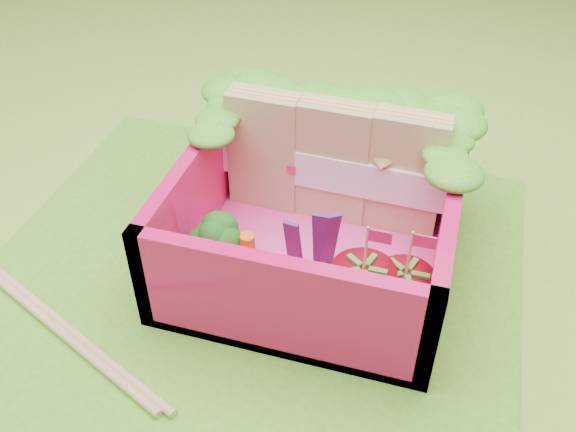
# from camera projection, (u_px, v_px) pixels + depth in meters

# --- Properties ---
(ground) EXTENTS (14.00, 14.00, 0.00)m
(ground) POSITION_uv_depth(u_px,v_px,m) (243.00, 292.00, 3.13)
(ground) COLOR #8DBA34
(ground) RESTS_ON ground
(placemat) EXTENTS (2.60, 2.60, 0.03)m
(placemat) POSITION_uv_depth(u_px,v_px,m) (243.00, 290.00, 3.12)
(placemat) COLOR #64AD27
(placemat) RESTS_ON ground
(bento_floor) EXTENTS (1.30, 1.30, 0.05)m
(bento_floor) POSITION_uv_depth(u_px,v_px,m) (315.00, 255.00, 3.25)
(bento_floor) COLOR #FF41A7
(bento_floor) RESTS_ON placemat
(bento_box) EXTENTS (1.30, 1.30, 0.55)m
(bento_box) POSITION_uv_depth(u_px,v_px,m) (316.00, 217.00, 3.09)
(bento_box) COLOR #E6135B
(bento_box) RESTS_ON placemat
(lettuce_ruffle) EXTENTS (1.43, 0.83, 0.11)m
(lettuce_ruffle) POSITION_uv_depth(u_px,v_px,m) (343.00, 107.00, 3.25)
(lettuce_ruffle) COLOR #218718
(lettuce_ruffle) RESTS_ON bento_box
(sandwich_stack) EXTENTS (1.19, 0.21, 0.66)m
(sandwich_stack) POSITION_uv_depth(u_px,v_px,m) (334.00, 163.00, 3.28)
(sandwich_stack) COLOR tan
(sandwich_stack) RESTS_ON bento_floor
(broccoli) EXTENTS (0.31, 0.31, 0.25)m
(broccoli) POSITION_uv_depth(u_px,v_px,m) (213.00, 242.00, 3.03)
(broccoli) COLOR #6D9E4C
(broccoli) RESTS_ON bento_floor
(carrot_sticks) EXTENTS (0.16, 0.10, 0.27)m
(carrot_sticks) POSITION_uv_depth(u_px,v_px,m) (239.00, 259.00, 3.01)
(carrot_sticks) COLOR orange
(carrot_sticks) RESTS_ON bento_floor
(purple_wedges) EXTENTS (0.22, 0.15, 0.38)m
(purple_wedges) POSITION_uv_depth(u_px,v_px,m) (315.00, 243.00, 3.00)
(purple_wedges) COLOR #501A5B
(purple_wedges) RESTS_ON bento_floor
(strawberry_left) EXTENTS (0.29, 0.29, 0.53)m
(strawberry_left) POSITION_uv_depth(u_px,v_px,m) (361.00, 292.00, 2.81)
(strawberry_left) COLOR #B50B18
(strawberry_left) RESTS_ON bento_floor
(strawberry_right) EXTENTS (0.25, 0.25, 0.49)m
(strawberry_right) POSITION_uv_depth(u_px,v_px,m) (403.00, 293.00, 2.83)
(strawberry_right) COLOR #B50B18
(strawberry_right) RESTS_ON bento_floor
(snap_peas) EXTENTS (0.65, 0.35, 0.05)m
(snap_peas) POSITION_uv_depth(u_px,v_px,m) (368.00, 305.00, 2.92)
(snap_peas) COLOR #55BC3B
(snap_peas) RESTS_ON bento_floor
(chopsticks) EXTENTS (2.18, 0.95, 0.04)m
(chopsticks) POSITION_uv_depth(u_px,v_px,m) (7.00, 283.00, 3.11)
(chopsticks) COLOR tan
(chopsticks) RESTS_ON placemat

